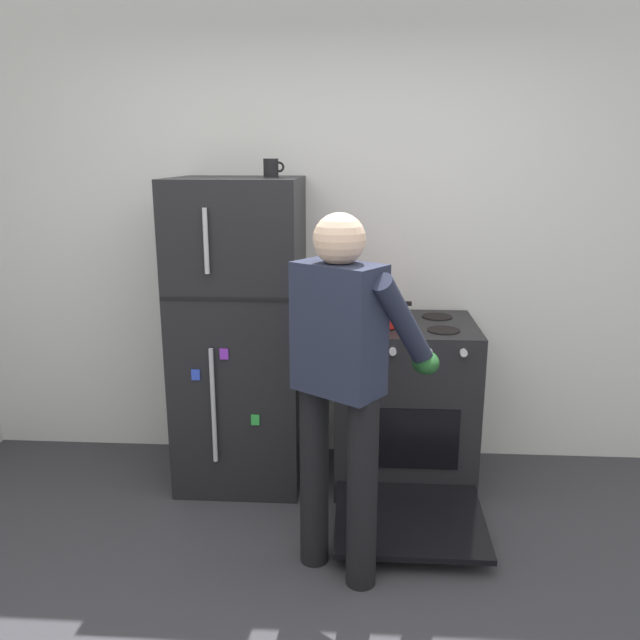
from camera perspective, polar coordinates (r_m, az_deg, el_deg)
kitchen_wall_back at (r=3.78m, az=0.95°, el=7.53°), size 6.00×0.10×2.70m
refrigerator at (r=3.57m, az=-7.13°, el=-1.19°), size 0.68×0.72×1.70m
stove_range at (r=3.63m, az=7.56°, el=-7.58°), size 0.76×1.23×0.93m
person_cook at (r=2.65m, az=2.12°, el=-4.32°), size 0.66×0.70×1.60m
red_pot at (r=3.42m, az=5.22°, el=0.75°), size 0.36×0.26×0.14m
coffee_mug at (r=3.46m, az=-4.39°, el=13.49°), size 0.11×0.08×0.10m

